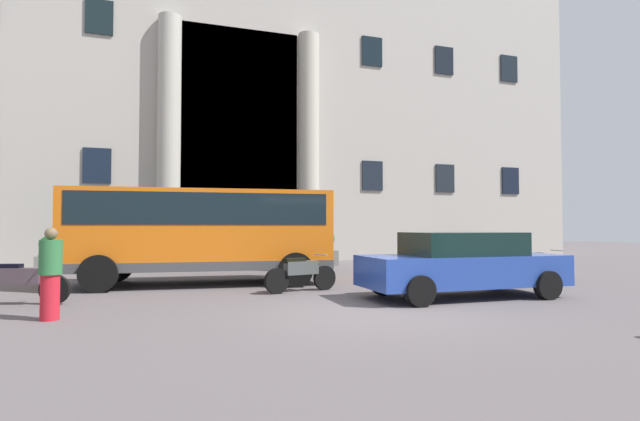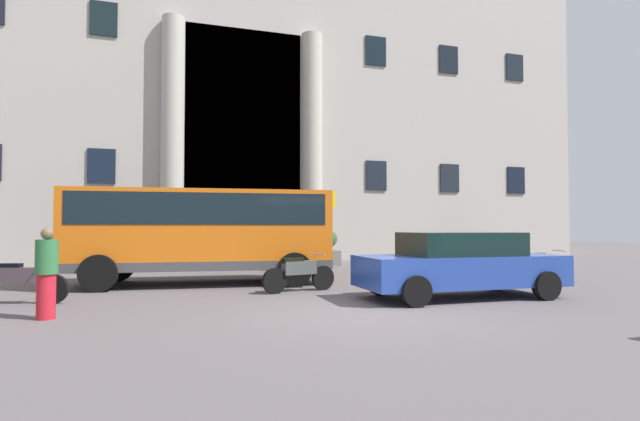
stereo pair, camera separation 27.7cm
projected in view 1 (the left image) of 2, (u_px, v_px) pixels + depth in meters
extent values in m
cube|color=#5B5355|center=(373.00, 316.00, 8.89)|extent=(80.00, 64.00, 0.12)
cube|color=#ABA59C|center=(232.00, 84.00, 25.75)|extent=(35.04, 9.00, 18.19)
cube|color=black|center=(241.00, 145.00, 21.33)|extent=(5.09, 0.12, 10.32)
cylinder|color=#ACAA9D|center=(169.00, 140.00, 20.07)|extent=(0.95, 0.95, 10.32)
cylinder|color=#B0AA9B|center=(308.00, 147.00, 22.01)|extent=(0.95, 0.95, 10.32)
cube|color=black|center=(97.00, 166.00, 19.36)|extent=(1.05, 0.08, 1.41)
cube|color=black|center=(373.00, 176.00, 23.21)|extent=(1.05, 0.08, 1.41)
cube|color=black|center=(445.00, 178.00, 24.50)|extent=(1.05, 0.08, 1.41)
cube|color=black|center=(510.00, 181.00, 25.78)|extent=(1.05, 0.08, 1.41)
cube|color=black|center=(99.00, 17.00, 19.56)|extent=(1.05, 0.08, 1.41)
cube|color=black|center=(372.00, 51.00, 23.41)|extent=(1.05, 0.08, 1.41)
cube|color=black|center=(444.00, 60.00, 24.70)|extent=(1.05, 0.08, 1.41)
cube|color=black|center=(509.00, 69.00, 25.98)|extent=(1.05, 0.08, 1.41)
cube|color=orange|center=(202.00, 229.00, 13.32)|extent=(7.02, 3.03, 2.09)
cube|color=black|center=(202.00, 210.00, 13.34)|extent=(6.62, 3.02, 0.81)
cube|color=black|center=(321.00, 217.00, 14.07)|extent=(0.26, 1.97, 1.02)
cube|color=#444446|center=(202.00, 263.00, 13.29)|extent=(7.02, 3.07, 0.24)
cylinder|color=black|center=(282.00, 263.00, 14.96)|extent=(0.92, 0.37, 0.90)
cylinder|color=black|center=(296.00, 270.00, 12.67)|extent=(0.92, 0.37, 0.90)
cylinder|color=black|center=(117.00, 266.00, 13.90)|extent=(0.92, 0.37, 0.90)
cylinder|color=black|center=(99.00, 274.00, 11.61)|extent=(0.92, 0.37, 0.90)
cylinder|color=#9A9A15|center=(327.00, 232.00, 16.74)|extent=(0.08, 0.08, 2.76)
cube|color=yellow|center=(328.00, 199.00, 16.75)|extent=(0.44, 0.03, 0.60)
cube|color=slate|center=(315.00, 258.00, 19.60)|extent=(1.75, 0.78, 0.61)
ellipsoid|color=#2A5632|center=(315.00, 239.00, 19.62)|extent=(1.68, 0.70, 0.95)
cube|color=slate|center=(68.00, 264.00, 16.94)|extent=(1.91, 0.92, 0.57)
ellipsoid|color=#144E1F|center=(68.00, 244.00, 16.96)|extent=(1.84, 0.83, 0.81)
cube|color=gray|center=(487.00, 255.00, 22.48)|extent=(1.63, 0.95, 0.51)
ellipsoid|color=#336732|center=(487.00, 241.00, 22.50)|extent=(1.57, 0.86, 0.76)
cube|color=slate|center=(183.00, 261.00, 18.21)|extent=(1.97, 0.85, 0.56)
ellipsoid|color=#29572B|center=(183.00, 242.00, 18.24)|extent=(1.89, 0.77, 0.85)
cube|color=#244199|center=(463.00, 270.00, 10.83)|extent=(4.58, 1.77, 0.67)
cube|color=black|center=(462.00, 244.00, 10.85)|extent=(2.48, 1.54, 0.51)
cylinder|color=black|center=(496.00, 277.00, 12.11)|extent=(0.62, 0.21, 0.62)
cylinder|color=black|center=(548.00, 285.00, 10.49)|extent=(0.62, 0.21, 0.62)
cylinder|color=black|center=(383.00, 282.00, 11.16)|extent=(0.62, 0.21, 0.62)
cylinder|color=black|center=(420.00, 291.00, 9.54)|extent=(0.62, 0.21, 0.62)
cylinder|color=black|center=(324.00, 278.00, 12.09)|extent=(0.61, 0.23, 0.60)
cylinder|color=black|center=(277.00, 281.00, 11.39)|extent=(0.61, 0.25, 0.60)
cube|color=#494C4A|center=(301.00, 268.00, 11.75)|extent=(0.88, 0.42, 0.32)
cube|color=black|center=(295.00, 261.00, 11.66)|extent=(0.55, 0.31, 0.12)
cylinder|color=#A5A5A8|center=(321.00, 255.00, 12.05)|extent=(0.15, 0.54, 0.03)
cylinder|color=black|center=(561.00, 270.00, 14.21)|extent=(0.61, 0.16, 0.60)
cylinder|color=black|center=(517.00, 271.00, 13.90)|extent=(0.61, 0.18, 0.60)
cube|color=#4E3D4C|center=(539.00, 261.00, 14.06)|extent=(0.93, 0.33, 0.32)
cube|color=black|center=(534.00, 255.00, 14.03)|extent=(0.54, 0.25, 0.12)
cylinder|color=#A5A5A8|center=(557.00, 250.00, 14.21)|extent=(0.09, 0.55, 0.03)
cylinder|color=black|center=(55.00, 290.00, 9.84)|extent=(0.60, 0.26, 0.60)
cube|color=#4E3F47|center=(17.00, 276.00, 9.81)|extent=(0.98, 0.49, 0.32)
cube|color=black|center=(8.00, 267.00, 9.81)|extent=(0.55, 0.33, 0.12)
cylinder|color=#A5A5A8|center=(49.00, 261.00, 9.86)|extent=(0.18, 0.54, 0.03)
cylinder|color=red|center=(50.00, 297.00, 8.19)|extent=(0.30, 0.30, 0.76)
cylinder|color=#2B6938|center=(51.00, 257.00, 8.22)|extent=(0.36, 0.36, 0.59)
sphere|color=brown|center=(51.00, 234.00, 8.23)|extent=(0.20, 0.20, 0.20)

